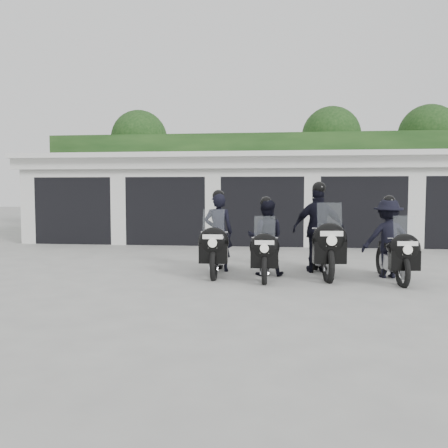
# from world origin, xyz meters

# --- Properties ---
(ground) EXTENTS (80.00, 80.00, 0.00)m
(ground) POSITION_xyz_m (0.00, 0.00, 0.00)
(ground) COLOR #A1A19B
(ground) RESTS_ON ground
(garage_block) EXTENTS (16.40, 6.80, 2.96)m
(garage_block) POSITION_xyz_m (-0.00, 8.06, 1.42)
(garage_block) COLOR silver
(garage_block) RESTS_ON ground
(background_vegetation) EXTENTS (20.00, 3.90, 5.80)m
(background_vegetation) POSITION_xyz_m (0.37, 12.92, 2.77)
(background_vegetation) COLOR #153212
(background_vegetation) RESTS_ON ground
(police_bike_a) EXTENTS (0.67, 2.11, 1.83)m
(police_bike_a) POSITION_xyz_m (-0.77, 0.49, 0.73)
(police_bike_a) COLOR black
(police_bike_a) RESTS_ON ground
(police_bike_b) EXTENTS (0.77, 1.94, 1.69)m
(police_bike_b) POSITION_xyz_m (0.26, 0.23, 0.71)
(police_bike_b) COLOR black
(police_bike_b) RESTS_ON ground
(police_bike_c) EXTENTS (1.15, 2.31, 2.01)m
(police_bike_c) POSITION_xyz_m (1.40, 0.69, 0.85)
(police_bike_c) COLOR black
(police_bike_c) RESTS_ON ground
(police_bike_d) EXTENTS (1.07, 1.98, 1.72)m
(police_bike_d) POSITION_xyz_m (2.74, 0.26, 0.73)
(police_bike_d) COLOR black
(police_bike_d) RESTS_ON ground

